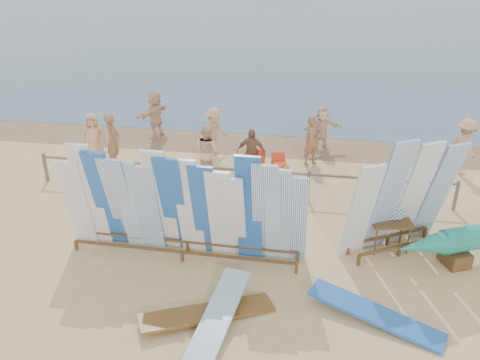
% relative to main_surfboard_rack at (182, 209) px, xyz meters
% --- Properties ---
extents(ground, '(160.00, 160.00, 0.00)m').
position_rel_main_surfboard_rack_xyz_m(ground, '(0.76, 0.31, -1.27)').
color(ground, '#DEBA80').
rests_on(ground, ground).
extents(wet_sand_strip, '(40.00, 2.60, 0.01)m').
position_rel_main_surfboard_rack_xyz_m(wet_sand_strip, '(0.76, 7.51, -1.27)').
color(wet_sand_strip, '#87694C').
rests_on(wet_sand_strip, ground).
extents(fence, '(12.08, 0.08, 0.90)m').
position_rel_main_surfboard_rack_xyz_m(fence, '(0.76, 3.31, -0.64)').
color(fence, '#6C5C51').
rests_on(fence, ground).
extents(main_surfboard_rack, '(5.68, 0.95, 2.82)m').
position_rel_main_surfboard_rack_xyz_m(main_surfboard_rack, '(0.00, 0.00, 0.00)').
color(main_surfboard_rack, brown).
rests_on(main_surfboard_rack, ground).
extents(side_surfboard_rack, '(2.70, 1.95, 3.02)m').
position_rel_main_surfboard_rack_xyz_m(side_surfboard_rack, '(4.91, 1.00, 0.10)').
color(side_surfboard_rack, brown).
rests_on(side_surfboard_rack, ground).
extents(vendor_table, '(1.06, 0.85, 1.26)m').
position_rel_main_surfboard_rack_xyz_m(vendor_table, '(4.76, 1.07, -0.85)').
color(vendor_table, brown).
rests_on(vendor_table, ground).
extents(flat_board_c, '(2.65, 1.76, 0.23)m').
position_rel_main_surfboard_rack_xyz_m(flat_board_c, '(0.99, -2.03, -1.27)').
color(flat_board_c, brown).
rests_on(flat_board_c, ground).
extents(flat_board_d, '(2.70, 1.57, 0.31)m').
position_rel_main_surfboard_rack_xyz_m(flat_board_d, '(4.26, -1.59, -1.27)').
color(flat_board_d, blue).
rests_on(flat_board_d, ground).
extents(flat_board_b, '(0.95, 2.74, 0.44)m').
position_rel_main_surfboard_rack_xyz_m(flat_board_b, '(1.24, -2.28, -1.27)').
color(flat_board_b, '#88BCDA').
rests_on(flat_board_b, ground).
extents(beach_chair_left, '(0.58, 0.60, 0.88)m').
position_rel_main_surfboard_rack_xyz_m(beach_chair_left, '(1.08, 4.51, -1.01)').
color(beach_chair_left, red).
rests_on(beach_chair_left, ground).
extents(beach_chair_right, '(0.73, 0.74, 0.84)m').
position_rel_main_surfboard_rack_xyz_m(beach_chair_right, '(0.85, 4.10, -1.02)').
color(beach_chair_right, red).
rests_on(beach_chair_right, ground).
extents(stroller, '(0.68, 0.82, 0.98)m').
position_rel_main_surfboard_rack_xyz_m(stroller, '(1.88, 4.06, -0.88)').
color(stroller, red).
rests_on(stroller, ground).
extents(beachgoer_3, '(0.90, 1.16, 1.66)m').
position_rel_main_surfboard_rack_xyz_m(beachgoer_3, '(-0.55, 6.19, -0.44)').
color(beachgoer_3, tan).
rests_on(beachgoer_3, ground).
extents(beachgoer_9, '(0.91, 1.26, 1.80)m').
position_rel_main_surfboard_rack_xyz_m(beachgoer_9, '(7.50, 5.92, -0.37)').
color(beachgoer_9, tan).
rests_on(beachgoer_9, ground).
extents(beachgoer_1, '(0.47, 0.70, 1.78)m').
position_rel_main_surfboard_rack_xyz_m(beachgoer_1, '(-3.57, 4.72, -0.38)').
color(beachgoer_1, '#8C6042').
rests_on(beachgoer_1, ground).
extents(beachgoer_7, '(0.68, 0.65, 1.68)m').
position_rel_main_surfboard_rack_xyz_m(beachgoer_7, '(2.75, 5.87, -0.43)').
color(beachgoer_7, '#8C6042').
rests_on(beachgoer_7, ground).
extents(beachgoer_5, '(1.49, 0.98, 1.54)m').
position_rel_main_surfboard_rack_xyz_m(beachgoer_5, '(3.07, 7.29, -0.50)').
color(beachgoer_5, beige).
rests_on(beachgoer_5, ground).
extents(beachgoer_4, '(0.92, 0.42, 1.55)m').
position_rel_main_surfboard_rack_xyz_m(beachgoer_4, '(0.92, 4.70, -0.49)').
color(beachgoer_4, '#8C6042').
rests_on(beachgoer_4, ground).
extents(beachgoer_2, '(0.94, 0.84, 1.77)m').
position_rel_main_surfboard_rack_xyz_m(beachgoer_2, '(-0.37, 4.31, -0.39)').
color(beachgoer_2, beige).
rests_on(beachgoer_2, ground).
extents(beachgoer_11, '(1.09, 1.73, 1.78)m').
position_rel_main_surfboard_rack_xyz_m(beachgoer_11, '(-3.05, 7.51, -0.38)').
color(beachgoer_11, beige).
rests_on(beachgoer_11, ground).
extents(beachgoer_0, '(0.88, 0.55, 1.67)m').
position_rel_main_surfboard_rack_xyz_m(beachgoer_0, '(-4.36, 5.01, -0.44)').
color(beachgoer_0, tan).
rests_on(beachgoer_0, ground).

